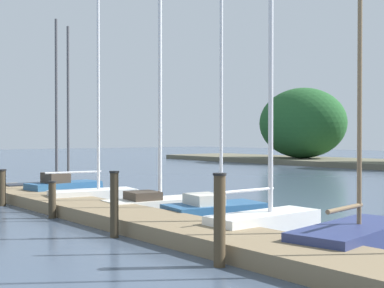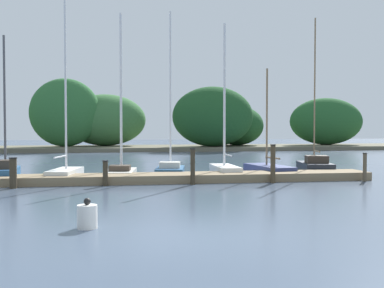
% 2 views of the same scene
% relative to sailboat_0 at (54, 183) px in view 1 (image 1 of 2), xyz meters
% --- Properties ---
extents(dock_pier, '(19.41, 1.80, 0.35)m').
position_rel_sailboat_0_xyz_m(dock_pier, '(8.29, -1.92, -0.21)').
color(dock_pier, '#847051').
rests_on(dock_pier, ground).
extents(sailboat_0, '(1.46, 3.77, 7.02)m').
position_rel_sailboat_0_xyz_m(sailboat_0, '(0.00, 0.00, 0.00)').
color(sailboat_0, '#232833').
rests_on(sailboat_0, ground).
extents(sailboat_1, '(1.32, 2.92, 6.34)m').
position_rel_sailboat_0_xyz_m(sailboat_1, '(2.07, -0.51, 0.04)').
color(sailboat_1, '#285684').
rests_on(sailboat_1, ground).
extents(sailboat_2, '(1.50, 3.12, 7.90)m').
position_rel_sailboat_0_xyz_m(sailboat_2, '(4.65, -0.64, 0.03)').
color(sailboat_2, white).
rests_on(sailboat_2, ground).
extents(sailboat_3, '(1.60, 3.24, 7.61)m').
position_rel_sailboat_0_xyz_m(sailboat_3, '(7.07, 0.06, 0.04)').
color(sailboat_3, silver).
rests_on(sailboat_3, ground).
extents(sailboat_4, '(1.73, 3.04, 7.86)m').
position_rel_sailboat_0_xyz_m(sailboat_4, '(9.42, 0.44, -0.01)').
color(sailboat_4, '#285684').
rests_on(sailboat_4, ground).
extents(sailboat_5, '(0.97, 3.08, 7.23)m').
position_rel_sailboat_0_xyz_m(sailboat_5, '(11.92, -0.25, 0.06)').
color(sailboat_5, white).
rests_on(sailboat_5, ground).
extents(sailboat_6, '(1.72, 3.60, 5.18)m').
position_rel_sailboat_0_xyz_m(sailboat_6, '(14.10, -0.04, -0.08)').
color(sailboat_6, navy).
rests_on(sailboat_6, ground).
extents(mooring_piling_1, '(0.31, 0.31, 1.19)m').
position_rel_sailboat_0_xyz_m(mooring_piling_1, '(2.91, -3.15, 0.22)').
color(mooring_piling_1, '#3D3323').
rests_on(mooring_piling_1, ground).
extents(mooring_piling_2, '(0.23, 0.23, 1.03)m').
position_rel_sailboat_0_xyz_m(mooring_piling_2, '(6.39, -2.97, 0.14)').
color(mooring_piling_2, '#3D3323').
rests_on(mooring_piling_2, ground).
extents(mooring_piling_3, '(0.22, 0.22, 1.49)m').
position_rel_sailboat_0_xyz_m(mooring_piling_3, '(9.92, -3.08, 0.37)').
color(mooring_piling_3, '#3D3323').
rests_on(mooring_piling_3, ground).
extents(mooring_piling_4, '(0.24, 0.24, 1.63)m').
position_rel_sailboat_0_xyz_m(mooring_piling_4, '(13.36, -3.03, 0.44)').
color(mooring_piling_4, '#4C3D28').
rests_on(mooring_piling_4, ground).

